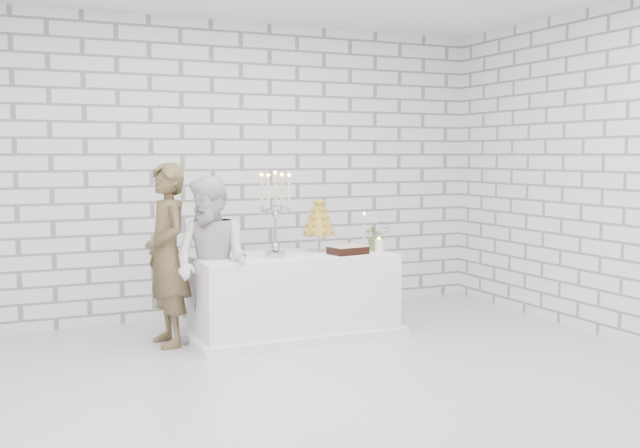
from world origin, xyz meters
The scene contains 13 objects.
ground centered at (0.00, 0.00, 0.00)m, with size 6.00×5.00×0.01m, color silver.
wall_back centered at (0.00, 2.50, 1.50)m, with size 6.00×0.01×3.00m, color white.
wall_front centered at (0.00, -2.50, 1.50)m, with size 6.00×0.01×3.00m, color white.
wall_right centered at (3.00, 0.00, 1.50)m, with size 0.01×5.00×3.00m, color white.
cake_table centered at (0.42, 1.36, 0.38)m, with size 1.80×0.80×0.75m, color white.
groom centered at (-0.70, 1.50, 0.79)m, with size 0.58×0.38×1.59m, color #4F3E23.
bride centered at (-0.38, 1.20, 0.74)m, with size 0.72×0.56×1.48m, color silver.
candelabra centered at (0.23, 1.30, 1.13)m, with size 0.31×0.31×0.76m, color #A7A7B2, non-canonical shape.
croquembouche centered at (0.74, 1.51, 1.00)m, with size 0.33×0.33×0.51m, color olive, non-canonical shape.
chocolate_cake centered at (0.89, 1.20, 0.79)m, with size 0.32×0.23×0.08m, color black.
pillar_candle centered at (1.21, 1.19, 0.81)m, with size 0.08×0.08×0.12m, color white.
extra_taper centered at (1.26, 1.58, 0.91)m, with size 0.06×0.06×0.32m, color beige.
flowers centered at (1.26, 1.32, 0.89)m, with size 0.25×0.22×0.28m, color #39702E.
Camera 1 is at (-2.08, -4.85, 1.65)m, focal length 41.75 mm.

